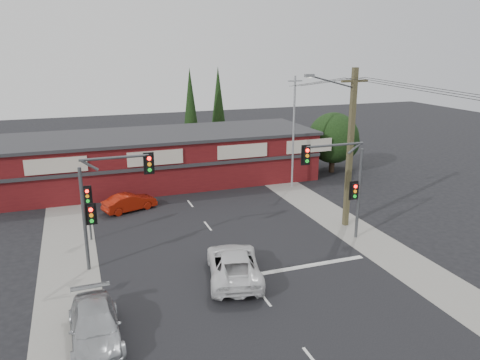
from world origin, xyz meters
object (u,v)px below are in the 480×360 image
object	(u,v)px
white_suv	(234,264)
shop_building	(160,158)
red_sedan	(130,202)
silver_suv	(95,327)
utility_pole	(349,144)

from	to	relation	value
white_suv	shop_building	xyz separation A→B (m)	(-0.31, 18.41, 1.39)
red_sedan	silver_suv	bearing A→B (deg)	148.81
silver_suv	utility_pole	bearing A→B (deg)	24.67
white_suv	utility_pole	bearing A→B (deg)	-140.80
silver_suv	red_sedan	distance (m)	15.45
silver_suv	shop_building	distance (m)	22.60
shop_building	utility_pole	distance (m)	17.15
shop_building	utility_pole	bearing A→B (deg)	-56.24
silver_suv	shop_building	bearing A→B (deg)	72.32
shop_building	white_suv	bearing A→B (deg)	-89.05
silver_suv	red_sedan	xyz separation A→B (m)	(3.13, 15.13, -0.07)
silver_suv	utility_pole	size ratio (longest dim) A/B	0.48
white_suv	silver_suv	xyz separation A→B (m)	(-6.81, -3.19, -0.05)
utility_pole	white_suv	bearing A→B (deg)	-154.04
red_sedan	white_suv	bearing A→B (deg)	177.61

